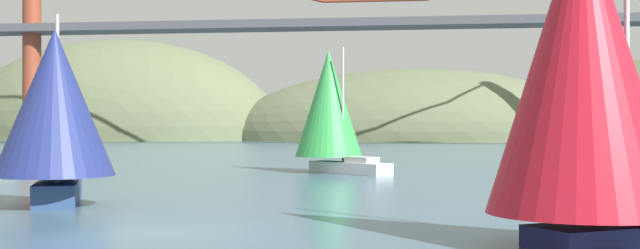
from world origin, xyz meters
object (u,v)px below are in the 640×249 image
Objects in this scene: sailboat_red_spinnaker at (620,114)px; sailboat_crimson_sail at (585,67)px; sailboat_navy_sail at (55,109)px; sailboat_green_sail at (330,106)px.

sailboat_crimson_sail is at bearing -104.13° from sailboat_red_spinnaker.
sailboat_navy_sail is 0.95× the size of sailboat_green_sail.
sailboat_red_spinnaker is at bearing 39.23° from sailboat_green_sail.
sailboat_crimson_sail is 18.94m from sailboat_navy_sail.
sailboat_crimson_sail reaches higher than sailboat_red_spinnaker.
sailboat_green_sail is at bearing -140.77° from sailboat_red_spinnaker.
sailboat_red_spinnaker reaches higher than sailboat_green_sail.
sailboat_red_spinnaker is 49.20m from sailboat_crimson_sail.
sailboat_crimson_sail reaches higher than sailboat_navy_sail.
sailboat_red_spinnaker is 0.93× the size of sailboat_crimson_sail.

